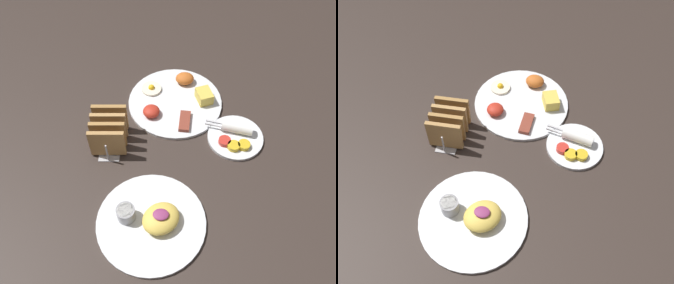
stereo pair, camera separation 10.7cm
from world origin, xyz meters
The scene contains 5 objects.
ground_plane centered at (0.00, 0.00, 0.00)m, with size 3.00×3.00×0.00m, color #332823.
plate_breakfast centered at (0.01, 0.20, 0.01)m, with size 0.30×0.30×0.05m.
plate_condiments centered at (0.19, 0.06, 0.01)m, with size 0.17×0.17×0.04m.
plate_foreground centered at (-0.05, -0.21, 0.01)m, with size 0.28×0.28×0.06m.
toast_rack centered at (-0.18, 0.05, 0.05)m, with size 0.10×0.15×0.10m.
Camera 1 is at (-0.01, -0.62, 0.89)m, focal length 40.00 mm.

